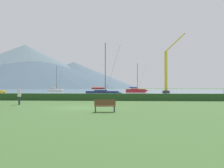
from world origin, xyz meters
TOP-DOWN VIEW (x-y plane):
  - ground_plane at (0.00, 0.00)m, footprint 1000.00×1000.00m
  - harbor_water at (0.00, 137.00)m, footprint 320.00×246.00m
  - hedge_line at (0.00, 11.00)m, footprint 80.00×1.20m
  - sailboat_slip_1 at (-26.50, 75.35)m, footprint 7.73×3.47m
  - sailboat_slip_2 at (8.52, 66.87)m, footprint 8.89×3.80m
  - sailboat_slip_3 at (-0.43, 26.40)m, footprint 7.87×2.55m
  - park_bench_near_path at (2.74, -3.44)m, footprint 1.61×0.64m
  - person_seated_viewer at (-6.91, 2.85)m, footprint 0.36×0.56m
  - dock_crane at (17.62, 51.68)m, footprint 7.22×2.00m
  - distant_hill_west_ridge at (-171.91, 371.91)m, footprint 353.30×353.30m
  - distant_hill_central_peak at (-96.95, 404.62)m, footprint 253.78×253.78m
  - distant_hill_east_ridge at (-188.68, 392.43)m, footprint 346.67×346.67m

SIDE VIEW (x-z plane):
  - ground_plane at x=0.00m, z-range 0.00..0.00m
  - harbor_water at x=0.00m, z-range 0.00..0.00m
  - hedge_line at x=0.00m, z-range 0.00..0.97m
  - park_bench_near_path at x=2.74m, z-range 0.05..1.01m
  - sailboat_slip_1 at x=-26.50m, z-range -5.10..6.40m
  - sailboat_slip_3 at x=-0.43m, z-range -4.96..6.29m
  - sailboat_slip_2 at x=8.52m, z-range -4.93..6.39m
  - person_seated_viewer at x=-6.91m, z-range 0.15..1.80m
  - dock_crane at x=17.62m, z-range -3.46..15.89m
  - distant_hill_central_peak at x=-96.95m, z-range 0.00..51.89m
  - distant_hill_west_ridge at x=-171.91m, z-range 0.00..64.96m
  - distant_hill_east_ridge at x=-188.68m, z-range 0.00..84.91m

